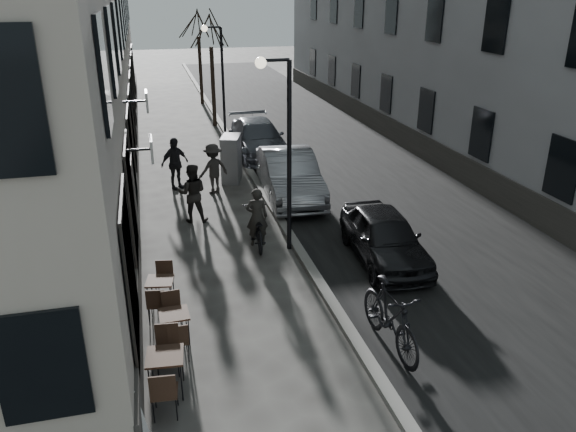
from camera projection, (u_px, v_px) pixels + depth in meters
name	position (u px, v px, depth m)	size (l,w,h in m)	color
ground	(373.00, 390.00, 9.93)	(120.00, 120.00, 0.00)	#3C3A36
road	(317.00, 146.00, 25.15)	(7.30, 60.00, 0.00)	black
kerb	(237.00, 150.00, 24.30)	(0.25, 60.00, 0.12)	slate
streetlamp_near	(283.00, 135.00, 14.07)	(0.90, 0.28, 5.09)	black
streetlamp_far	(219.00, 71.00, 24.83)	(0.90, 0.28, 5.09)	black
tree_near	(210.00, 30.00, 26.97)	(2.40, 2.40, 5.70)	black
tree_far	(198.00, 23.00, 32.35)	(2.40, 2.40, 5.70)	black
bistro_set_a	(166.00, 370.00, 9.71)	(0.69, 1.59, 0.92)	#332116
bistro_set_b	(175.00, 325.00, 11.07)	(0.60, 1.42, 0.83)	#332116
bistro_set_c	(161.00, 291.00, 12.30)	(0.67, 1.46, 0.84)	#332116
utility_cabinet	(231.00, 159.00, 20.32)	(0.61, 1.12, 1.67)	slate
bicycle	(257.00, 228.00, 15.36)	(0.67, 1.91, 1.00)	black
cyclist_rider	(257.00, 217.00, 15.24)	(0.60, 0.39, 1.64)	#2A2825
pedestrian_near	(192.00, 193.00, 16.75)	(0.88, 0.68, 1.80)	black
pedestrian_mid	(213.00, 169.00, 19.10)	(1.12, 0.65, 1.74)	#2B2826
pedestrian_far	(175.00, 163.00, 19.51)	(1.07, 0.45, 1.83)	black
car_near	(385.00, 237.00, 14.42)	(1.57, 3.89, 1.33)	black
car_mid	(289.00, 175.00, 18.73)	(1.66, 4.77, 1.57)	gray
car_far	(258.00, 138.00, 23.55)	(2.00, 4.92, 1.43)	#3D4149
moped	(390.00, 317.00, 10.88)	(0.64, 2.28, 1.37)	black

